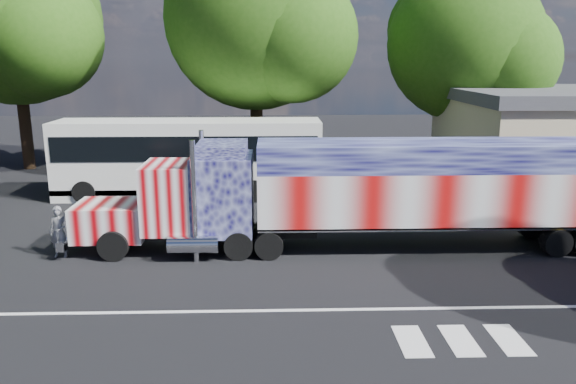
{
  "coord_description": "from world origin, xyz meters",
  "views": [
    {
      "loc": [
        -0.62,
        -17.19,
        6.79
      ],
      "look_at": [
        0.0,
        3.0,
        1.9
      ],
      "focal_mm": 35.0,
      "sensor_mm": 36.0,
      "label": 1
    }
  ],
  "objects_px": {
    "woman": "(59,232)",
    "tree_nw_a": "(16,20)",
    "tree_n_mid": "(258,20)",
    "tree_ne_a": "(467,45)",
    "coach_bus": "(189,157)",
    "semi_truck": "(368,191)"
  },
  "relations": [
    {
      "from": "woman",
      "to": "tree_nw_a",
      "type": "distance_m",
      "value": 19.48
    },
    {
      "from": "tree_nw_a",
      "to": "tree_n_mid",
      "type": "bearing_deg",
      "value": -10.28
    },
    {
      "from": "tree_n_mid",
      "to": "tree_nw_a",
      "type": "xyz_separation_m",
      "value": [
        -14.24,
        2.58,
        0.14
      ]
    },
    {
      "from": "woman",
      "to": "tree_ne_a",
      "type": "distance_m",
      "value": 24.24
    },
    {
      "from": "coach_bus",
      "to": "tree_nw_a",
      "type": "height_order",
      "value": "tree_nw_a"
    },
    {
      "from": "coach_bus",
      "to": "woman",
      "type": "distance_m",
      "value": 9.42
    },
    {
      "from": "woman",
      "to": "tree_n_mid",
      "type": "bearing_deg",
      "value": 64.18
    },
    {
      "from": "woman",
      "to": "tree_ne_a",
      "type": "xyz_separation_m",
      "value": [
        18.6,
        14.1,
        6.54
      ]
    },
    {
      "from": "tree_nw_a",
      "to": "tree_ne_a",
      "type": "bearing_deg",
      "value": -4.32
    },
    {
      "from": "semi_truck",
      "to": "tree_n_mid",
      "type": "height_order",
      "value": "tree_n_mid"
    },
    {
      "from": "coach_bus",
      "to": "tree_ne_a",
      "type": "distance_m",
      "value": 17.12
    },
    {
      "from": "woman",
      "to": "tree_nw_a",
      "type": "bearing_deg",
      "value": 115.7
    },
    {
      "from": "tree_ne_a",
      "to": "tree_nw_a",
      "type": "xyz_separation_m",
      "value": [
        -26.16,
        1.98,
        1.45
      ]
    },
    {
      "from": "coach_bus",
      "to": "tree_n_mid",
      "type": "distance_m",
      "value": 8.95
    },
    {
      "from": "coach_bus",
      "to": "tree_ne_a",
      "type": "bearing_deg",
      "value": 19.22
    },
    {
      "from": "semi_truck",
      "to": "tree_ne_a",
      "type": "xyz_separation_m",
      "value": [
        7.82,
        13.47,
        5.3
      ]
    },
    {
      "from": "woman",
      "to": "tree_ne_a",
      "type": "bearing_deg",
      "value": 37.69
    },
    {
      "from": "semi_truck",
      "to": "tree_nw_a",
      "type": "distance_m",
      "value": 24.91
    },
    {
      "from": "woman",
      "to": "tree_n_mid",
      "type": "relative_size",
      "value": 0.13
    },
    {
      "from": "tree_ne_a",
      "to": "tree_nw_a",
      "type": "distance_m",
      "value": 26.27
    },
    {
      "from": "coach_bus",
      "to": "woman",
      "type": "bearing_deg",
      "value": -110.57
    },
    {
      "from": "semi_truck",
      "to": "woman",
      "type": "xyz_separation_m",
      "value": [
        -10.78,
        -0.63,
        -1.24
      ]
    }
  ]
}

